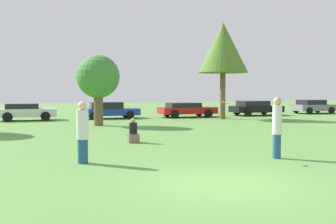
{
  "coord_description": "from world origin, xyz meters",
  "views": [
    {
      "loc": [
        -4.29,
        -7.9,
        2.14
      ],
      "look_at": [
        0.16,
        4.41,
        1.42
      ],
      "focal_mm": 41.71,
      "sensor_mm": 36.0,
      "label": 1
    }
  ],
  "objects_px": {
    "parked_car_black": "(255,108)",
    "parked_car_grey": "(313,106)",
    "person_catcher": "(277,126)",
    "parked_car_blue": "(109,110)",
    "person_thrower": "(83,132)",
    "parked_car_red": "(186,109)",
    "parked_car_white": "(26,111)",
    "frisbee": "(225,103)",
    "bystander_sitting": "(133,133)",
    "tree_1": "(98,78)",
    "tree_2": "(223,48)"
  },
  "relations": [
    {
      "from": "tree_1",
      "to": "parked_car_grey",
      "type": "height_order",
      "value": "tree_1"
    },
    {
      "from": "frisbee",
      "to": "bystander_sitting",
      "type": "height_order",
      "value": "frisbee"
    },
    {
      "from": "frisbee",
      "to": "parked_car_white",
      "type": "relative_size",
      "value": 0.06
    },
    {
      "from": "person_catcher",
      "to": "tree_1",
      "type": "height_order",
      "value": "tree_1"
    },
    {
      "from": "person_thrower",
      "to": "parked_car_black",
      "type": "relative_size",
      "value": 0.41
    },
    {
      "from": "parked_car_white",
      "to": "parked_car_grey",
      "type": "xyz_separation_m",
      "value": [
        25.16,
        0.03,
        0.02
      ]
    },
    {
      "from": "person_thrower",
      "to": "tree_1",
      "type": "relative_size",
      "value": 0.42
    },
    {
      "from": "bystander_sitting",
      "to": "frisbee",
      "type": "bearing_deg",
      "value": -71.1
    },
    {
      "from": "parked_car_black",
      "to": "parked_car_grey",
      "type": "xyz_separation_m",
      "value": [
        6.62,
        0.63,
        -0.0
      ]
    },
    {
      "from": "person_thrower",
      "to": "tree_2",
      "type": "distance_m",
      "value": 19.66
    },
    {
      "from": "person_catcher",
      "to": "frisbee",
      "type": "relative_size",
      "value": 7.78
    },
    {
      "from": "person_catcher",
      "to": "parked_car_red",
      "type": "xyz_separation_m",
      "value": [
        4.65,
        18.61,
        -0.38
      ]
    },
    {
      "from": "person_catcher",
      "to": "person_thrower",
      "type": "bearing_deg",
      "value": 0.0
    },
    {
      "from": "parked_car_blue",
      "to": "parked_car_black",
      "type": "height_order",
      "value": "same"
    },
    {
      "from": "parked_car_black",
      "to": "parked_car_grey",
      "type": "height_order",
      "value": "parked_car_grey"
    },
    {
      "from": "bystander_sitting",
      "to": "person_thrower",
      "type": "bearing_deg",
      "value": -123.14
    },
    {
      "from": "tree_2",
      "to": "parked_car_black",
      "type": "height_order",
      "value": "tree_2"
    },
    {
      "from": "parked_car_black",
      "to": "parked_car_grey",
      "type": "bearing_deg",
      "value": 6.37
    },
    {
      "from": "person_catcher",
      "to": "parked_car_blue",
      "type": "distance_m",
      "value": 19.2
    },
    {
      "from": "bystander_sitting",
      "to": "tree_2",
      "type": "xyz_separation_m",
      "value": [
        9.78,
        10.74,
        4.89
      ]
    },
    {
      "from": "person_thrower",
      "to": "parked_car_white",
      "type": "bearing_deg",
      "value": 107.04
    },
    {
      "from": "parked_car_red",
      "to": "parked_car_grey",
      "type": "bearing_deg",
      "value": 3.6
    },
    {
      "from": "person_thrower",
      "to": "parked_car_grey",
      "type": "height_order",
      "value": "person_thrower"
    },
    {
      "from": "person_catcher",
      "to": "parked_car_grey",
      "type": "xyz_separation_m",
      "value": [
        17.67,
        19.21,
        -0.34
      ]
    },
    {
      "from": "person_thrower",
      "to": "parked_car_grey",
      "type": "xyz_separation_m",
      "value": [
        23.54,
        17.97,
        -0.26
      ]
    },
    {
      "from": "tree_1",
      "to": "parked_car_red",
      "type": "height_order",
      "value": "tree_1"
    },
    {
      "from": "person_thrower",
      "to": "person_catcher",
      "type": "height_order",
      "value": "person_catcher"
    },
    {
      "from": "parked_car_white",
      "to": "parked_car_red",
      "type": "height_order",
      "value": "parked_car_white"
    },
    {
      "from": "parked_car_black",
      "to": "parked_car_grey",
      "type": "distance_m",
      "value": 6.65
    },
    {
      "from": "frisbee",
      "to": "parked_car_red",
      "type": "height_order",
      "value": "frisbee"
    },
    {
      "from": "tree_2",
      "to": "parked_car_blue",
      "type": "xyz_separation_m",
      "value": [
        -7.98,
        3.24,
        -4.65
      ]
    },
    {
      "from": "person_catcher",
      "to": "tree_1",
      "type": "relative_size",
      "value": 0.45
    },
    {
      "from": "parked_car_white",
      "to": "parked_car_blue",
      "type": "height_order",
      "value": "parked_car_blue"
    },
    {
      "from": "person_thrower",
      "to": "parked_car_blue",
      "type": "xyz_separation_m",
      "value": [
        4.36,
        17.91,
        -0.28
      ]
    },
    {
      "from": "tree_2",
      "to": "parked_car_white",
      "type": "bearing_deg",
      "value": 166.8
    },
    {
      "from": "tree_2",
      "to": "frisbee",
      "type": "bearing_deg",
      "value": -117.57
    },
    {
      "from": "parked_car_blue",
      "to": "frisbee",
      "type": "bearing_deg",
      "value": -89.48
    },
    {
      "from": "person_catcher",
      "to": "parked_car_black",
      "type": "xyz_separation_m",
      "value": [
        11.05,
        18.58,
        -0.34
      ]
    },
    {
      "from": "parked_car_red",
      "to": "parked_car_white",
      "type": "bearing_deg",
      "value": 178.26
    },
    {
      "from": "tree_1",
      "to": "parked_car_black",
      "type": "height_order",
      "value": "tree_1"
    },
    {
      "from": "bystander_sitting",
      "to": "parked_car_white",
      "type": "bearing_deg",
      "value": 106.63
    },
    {
      "from": "frisbee",
      "to": "parked_car_black",
      "type": "bearing_deg",
      "value": 55.15
    },
    {
      "from": "bystander_sitting",
      "to": "tree_1",
      "type": "xyz_separation_m",
      "value": [
        -0.0,
        8.28,
        2.51
      ]
    },
    {
      "from": "frisbee",
      "to": "parked_car_grey",
      "type": "height_order",
      "value": "frisbee"
    },
    {
      "from": "parked_car_red",
      "to": "frisbee",
      "type": "bearing_deg",
      "value": -108.08
    },
    {
      "from": "person_catcher",
      "to": "parked_car_grey",
      "type": "bearing_deg",
      "value": -120.73
    },
    {
      "from": "parked_car_blue",
      "to": "parked_car_grey",
      "type": "height_order",
      "value": "parked_car_grey"
    },
    {
      "from": "parked_car_red",
      "to": "parked_car_black",
      "type": "relative_size",
      "value": 1.04
    },
    {
      "from": "tree_1",
      "to": "parked_car_black",
      "type": "distance_m",
      "value": 15.42
    },
    {
      "from": "person_catcher",
      "to": "parked_car_grey",
      "type": "relative_size",
      "value": 0.49
    }
  ]
}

